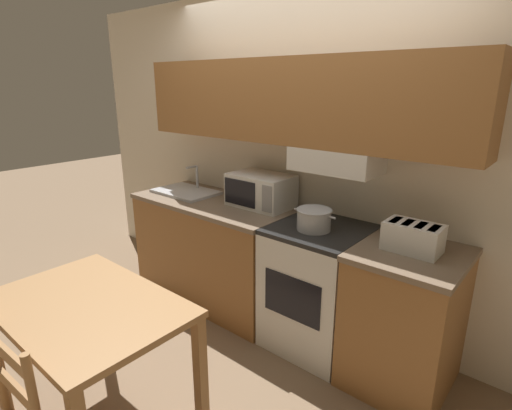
{
  "coord_description": "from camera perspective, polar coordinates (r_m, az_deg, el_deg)",
  "views": [
    {
      "loc": [
        1.72,
        -2.57,
        1.85
      ],
      "look_at": [
        0.05,
        -0.58,
        1.05
      ],
      "focal_mm": 28.0,
      "sensor_mm": 36.0,
      "label": 1
    }
  ],
  "objects": [
    {
      "name": "ground_plane",
      "position": [
        3.6,
        5.46,
        -13.89
      ],
      "size": [
        16.0,
        16.0,
        0.0
      ],
      "primitive_type": "plane",
      "color": "#7F664C"
    },
    {
      "name": "wall_back",
      "position": [
        3.06,
        5.78,
        9.84
      ],
      "size": [
        5.07,
        0.38,
        2.55
      ],
      "color": "silver",
      "rests_on": "ground_plane"
    },
    {
      "name": "lower_counter_main",
      "position": [
        3.53,
        -5.8,
        -6.33
      ],
      "size": [
        1.45,
        0.67,
        0.9
      ],
      "color": "#936033",
      "rests_on": "ground_plane"
    },
    {
      "name": "lower_counter_right_stub",
      "position": [
        2.73,
        20.37,
        -14.94
      ],
      "size": [
        0.62,
        0.67,
        0.9
      ],
      "color": "#936033",
      "rests_on": "ground_plane"
    },
    {
      "name": "stove_range",
      "position": [
        2.95,
        8.8,
        -11.44
      ],
      "size": [
        0.62,
        0.65,
        0.9
      ],
      "color": "silver",
      "rests_on": "ground_plane"
    },
    {
      "name": "cooking_pot",
      "position": [
        2.7,
        8.29,
        -1.95
      ],
      "size": [
        0.32,
        0.24,
        0.15
      ],
      "color": "#B7BABF",
      "rests_on": "stove_range"
    },
    {
      "name": "microwave",
      "position": [
        3.17,
        0.68,
        2.1
      ],
      "size": [
        0.5,
        0.33,
        0.26
      ],
      "color": "silver",
      "rests_on": "lower_counter_main"
    },
    {
      "name": "toaster",
      "position": [
        2.51,
        21.51,
        -4.28
      ],
      "size": [
        0.33,
        0.2,
        0.17
      ],
      "color": "silver",
      "rests_on": "lower_counter_right_stub"
    },
    {
      "name": "sink_basin",
      "position": [
        3.64,
        -9.99,
        1.95
      ],
      "size": [
        0.57,
        0.38,
        0.24
      ],
      "color": "#B7BABF",
      "rests_on": "lower_counter_main"
    },
    {
      "name": "dining_table",
      "position": [
        2.35,
        -22.82,
        -15.15
      ],
      "size": [
        1.07,
        0.72,
        0.76
      ],
      "color": "#9E7042",
      "rests_on": "ground_plane"
    }
  ]
}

